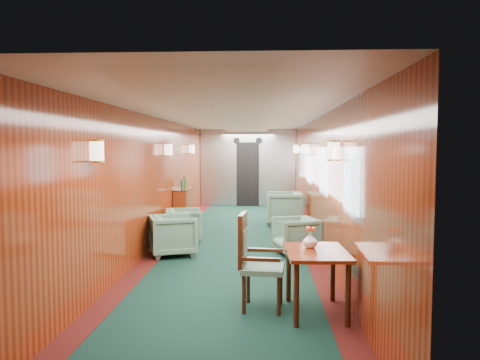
{
  "coord_description": "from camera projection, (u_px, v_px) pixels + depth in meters",
  "views": [
    {
      "loc": [
        0.51,
        -8.75,
        1.84
      ],
      "look_at": [
        0.0,
        1.13,
        1.15
      ],
      "focal_mm": 35.0,
      "sensor_mm": 36.0,
      "label": 1
    }
  ],
  "objects": [
    {
      "name": "armchair_left_near",
      "position": [
        173.0,
        235.0,
        7.98
      ],
      "size": [
        0.97,
        0.96,
        0.69
      ],
      "primitive_type": "imported",
      "rotation": [
        0.0,
        0.0,
        1.92
      ],
      "color": "#224F3F",
      "rests_on": "ground"
    },
    {
      "name": "wall_sconces",
      "position": [
        239.0,
        150.0,
        9.31
      ],
      "size": [
        2.97,
        7.97,
        0.25
      ],
      "color": "#FFEAC6",
      "rests_on": "ground"
    },
    {
      "name": "bulkhead",
      "position": [
        248.0,
        168.0,
        14.68
      ],
      "size": [
        2.98,
        0.17,
        2.39
      ],
      "color": "#B1B4B8",
      "rests_on": "ground"
    },
    {
      "name": "flower_vase",
      "position": [
        310.0,
        240.0,
        5.28
      ],
      "size": [
        0.2,
        0.2,
        0.17
      ],
      "primitive_type": "imported",
      "rotation": [
        0.0,
        0.0,
        -0.24
      ],
      "color": "silver",
      "rests_on": "dining_table"
    },
    {
      "name": "dining_table",
      "position": [
        316.0,
        261.0,
        5.16
      ],
      "size": [
        0.7,
        0.97,
        0.71
      ],
      "rotation": [
        0.0,
        0.0,
        0.05
      ],
      "color": "maroon",
      "rests_on": "ground"
    },
    {
      "name": "side_chair",
      "position": [
        254.0,
        257.0,
        5.31
      ],
      "size": [
        0.53,
        0.55,
        1.09
      ],
      "rotation": [
        0.0,
        0.0,
        -0.09
      ],
      "color": "#224F3F",
      "rests_on": "ground"
    },
    {
      "name": "armchair_right_near",
      "position": [
        296.0,
        236.0,
        8.09
      ],
      "size": [
        0.86,
        0.85,
        0.63
      ],
      "primitive_type": "imported",
      "rotation": [
        0.0,
        0.0,
        -1.27
      ],
      "color": "#224F3F",
      "rests_on": "ground"
    },
    {
      "name": "room",
      "position": [
        237.0,
        158.0,
        8.75
      ],
      "size": [
        12.0,
        12.1,
        2.4
      ],
      "color": "black",
      "rests_on": "ground"
    },
    {
      "name": "armchair_left_far",
      "position": [
        184.0,
        225.0,
        9.22
      ],
      "size": [
        0.82,
        0.8,
        0.64
      ],
      "primitive_type": "imported",
      "rotation": [
        0.0,
        0.0,
        1.77
      ],
      "color": "#224F3F",
      "rests_on": "ground"
    },
    {
      "name": "windows_right",
      "position": [
        315.0,
        168.0,
        8.94
      ],
      "size": [
        0.02,
        8.6,
        0.8
      ],
      "color": "#B2B4B9",
      "rests_on": "ground"
    },
    {
      "name": "armchair_right_far",
      "position": [
        284.0,
        208.0,
        11.15
      ],
      "size": [
        0.87,
        0.85,
        0.78
      ],
      "primitive_type": "imported",
      "rotation": [
        0.0,
        0.0,
        -1.58
      ],
      "color": "#224F3F",
      "rests_on": "ground"
    },
    {
      "name": "credenza",
      "position": [
        184.0,
        207.0,
        10.75
      ],
      "size": [
        0.32,
        1.01,
        1.18
      ],
      "color": "maroon",
      "rests_on": "ground"
    }
  ]
}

